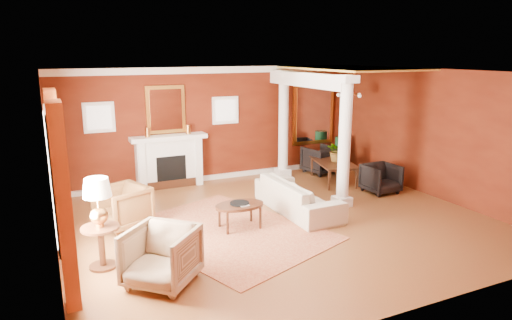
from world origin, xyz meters
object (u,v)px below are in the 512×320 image
armchair_stripe (161,254)px  dining_table (334,166)px  sofa (298,191)px  side_table (99,209)px  coffee_table (240,206)px  armchair_leopard (122,205)px

armchair_stripe → dining_table: (5.29, 3.37, -0.04)m
sofa → side_table: 4.17m
sofa → coffee_table: bearing=103.4°
sofa → coffee_table: (-1.47, -0.36, -0.01)m
side_table → dining_table: bearing=22.4°
coffee_table → dining_table: size_ratio=0.62×
coffee_table → side_table: bearing=-167.2°
sofa → armchair_leopard: 3.52m
armchair_leopard → armchair_stripe: (0.14, -2.48, 0.02)m
sofa → dining_table: 2.50m
armchair_stripe → coffee_table: (1.84, 1.48, -0.03)m
coffee_table → armchair_stripe: bearing=-141.3°
coffee_table → dining_table: 3.93m
armchair_leopard → side_table: 1.76m
armchair_stripe → side_table: side_table is taller
armchair_leopard → armchair_stripe: size_ratio=0.95×
coffee_table → dining_table: bearing=28.8°
armchair_leopard → side_table: (-0.57, -1.58, 0.52)m
armchair_leopard → dining_table: bearing=77.5°
armchair_leopard → side_table: bearing=-41.6°
armchair_stripe → coffee_table: size_ratio=0.98×
sofa → armchair_stripe: (-3.32, -1.84, 0.02)m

